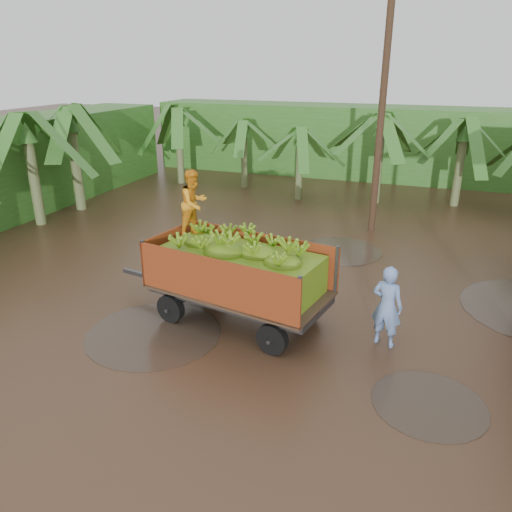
{
  "coord_description": "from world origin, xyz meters",
  "views": [
    {
      "loc": [
        1.94,
        -10.74,
        5.74
      ],
      "look_at": [
        -1.79,
        -0.55,
        1.48
      ],
      "focal_mm": 35.0,
      "sensor_mm": 36.0,
      "label": 1
    }
  ],
  "objects": [
    {
      "name": "utility_pole",
      "position": [
        -0.04,
        6.88,
        4.23
      ],
      "size": [
        1.2,
        0.24,
        8.35
      ],
      "color": "#47301E",
      "rests_on": "ground"
    },
    {
      "name": "banana_trailer",
      "position": [
        -2.06,
        -1.04,
        1.26
      ],
      "size": [
        5.8,
        2.71,
        3.47
      ],
      "rotation": [
        0.0,
        0.0,
        -0.19
      ],
      "color": "#C1471B",
      "rests_on": "ground"
    },
    {
      "name": "man_blue",
      "position": [
        1.31,
        -0.96,
        0.91
      ],
      "size": [
        0.76,
        0.59,
        1.82
      ],
      "primitive_type": "imported",
      "rotation": [
        0.0,
        0.0,
        2.88
      ],
      "color": "#6E8EC8",
      "rests_on": "ground"
    },
    {
      "name": "ground",
      "position": [
        0.0,
        0.0,
        0.0
      ],
      "size": [
        100.0,
        100.0,
        0.0
      ],
      "primitive_type": "plane",
      "color": "black",
      "rests_on": "ground"
    },
    {
      "name": "hedge_north",
      "position": [
        -2.0,
        16.0,
        1.8
      ],
      "size": [
        22.0,
        3.0,
        3.6
      ],
      "primitive_type": "cube",
      "color": "#2D661E",
      "rests_on": "ground"
    },
    {
      "name": "hedge_west",
      "position": [
        -14.0,
        4.0,
        1.8
      ],
      "size": [
        3.0,
        18.0,
        3.6
      ],
      "primitive_type": "cube",
      "color": "#2D661E",
      "rests_on": "ground"
    },
    {
      "name": "banana_plants",
      "position": [
        -5.45,
        6.22,
        1.92
      ],
      "size": [
        24.48,
        20.84,
        4.28
      ],
      "color": "#2D661E",
      "rests_on": "ground"
    }
  ]
}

